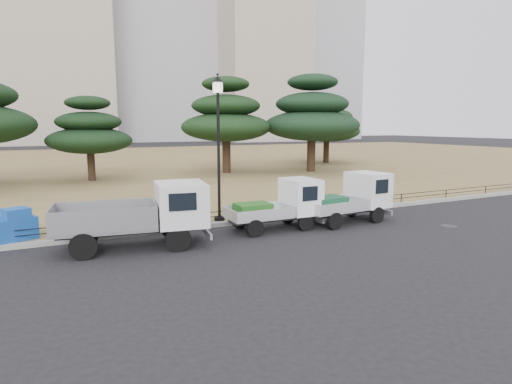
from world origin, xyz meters
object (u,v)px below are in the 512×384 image
truck_large (142,213)px  street_lamp (218,124)px  truck_kei_front (281,205)px  truck_kei_rear (351,198)px  tarp_pile (8,227)px

truck_large → street_lamp: size_ratio=0.88×
truck_kei_front → truck_kei_rear: size_ratio=0.92×
truck_kei_rear → tarp_pile: truck_kei_rear is taller
truck_kei_front → street_lamp: bearing=137.5°
truck_large → tarp_pile: 4.39m
street_lamp → tarp_pile: (-7.03, 0.33, -3.22)m
truck_kei_rear → truck_kei_front: bearing=171.9°
truck_kei_front → street_lamp: size_ratio=0.64×
truck_large → tarp_pile: bearing=158.4°
truck_kei_front → street_lamp: (-1.74, 1.65, 2.89)m
truck_large → street_lamp: (3.26, 1.83, 2.69)m
street_lamp → tarp_pile: size_ratio=2.92×
truck_kei_front → truck_large: bearing=-176.9°
truck_large → street_lamp: 4.60m
truck_kei_rear → street_lamp: 5.85m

